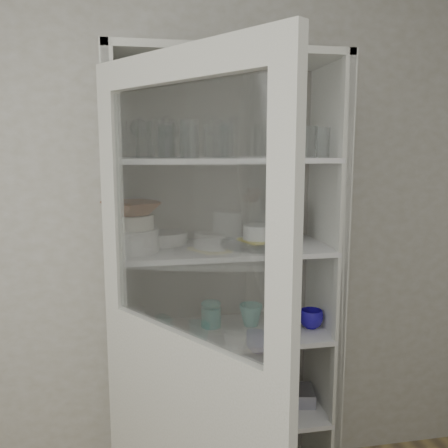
{
  "coord_description": "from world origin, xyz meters",
  "views": [
    {
      "loc": [
        -0.19,
        -0.8,
        1.7
      ],
      "look_at": [
        0.2,
        1.27,
        1.36
      ],
      "focal_mm": 38.0,
      "sensor_mm": 36.0,
      "label": 1
    }
  ],
  "objects_px": {
    "goblet_1": "(171,139)",
    "cupboard_door": "(185,398)",
    "pantry_cabinet": "(222,309)",
    "mug_teal": "(251,315)",
    "yellow_trivet": "(259,240)",
    "measuring_cups": "(150,338)",
    "terracotta_bowl": "(131,208)",
    "goblet_3": "(289,136)",
    "mug_white": "(285,324)",
    "cream_dish": "(160,410)",
    "plate_stack_front": "(132,240)",
    "glass_platter": "(259,243)",
    "goblet_2": "(216,136)",
    "tin_box": "(291,395)",
    "plate_stack_back": "(163,237)",
    "cream_bowl": "(131,222)",
    "mug_blue": "(311,319)",
    "white_ramekin": "(259,232)",
    "goblet_0": "(140,136)",
    "teal_jar": "(211,315)",
    "white_canister": "(135,321)",
    "grey_bowl_stack": "(280,224)"
  },
  "relations": [
    {
      "from": "grey_bowl_stack",
      "to": "mug_white",
      "type": "height_order",
      "value": "grey_bowl_stack"
    },
    {
      "from": "goblet_2",
      "to": "white_ramekin",
      "type": "xyz_separation_m",
      "value": [
        0.18,
        -0.09,
        -0.43
      ]
    },
    {
      "from": "terracotta_bowl",
      "to": "measuring_cups",
      "type": "bearing_deg",
      "value": -44.26
    },
    {
      "from": "glass_platter",
      "to": "measuring_cups",
      "type": "height_order",
      "value": "glass_platter"
    },
    {
      "from": "pantry_cabinet",
      "to": "mug_teal",
      "type": "relative_size",
      "value": 18.77
    },
    {
      "from": "yellow_trivet",
      "to": "white_canister",
      "type": "distance_m",
      "value": 0.68
    },
    {
      "from": "terracotta_bowl",
      "to": "yellow_trivet",
      "type": "relative_size",
      "value": 1.58
    },
    {
      "from": "grey_bowl_stack",
      "to": "tin_box",
      "type": "height_order",
      "value": "grey_bowl_stack"
    },
    {
      "from": "cupboard_door",
      "to": "plate_stack_front",
      "type": "bearing_deg",
      "value": 161.75
    },
    {
      "from": "goblet_3",
      "to": "white_canister",
      "type": "height_order",
      "value": "goblet_3"
    },
    {
      "from": "white_ramekin",
      "to": "plate_stack_back",
      "type": "bearing_deg",
      "value": 163.15
    },
    {
      "from": "goblet_2",
      "to": "terracotta_bowl",
      "type": "relative_size",
      "value": 0.8
    },
    {
      "from": "goblet_0",
      "to": "tin_box",
      "type": "distance_m",
      "value": 1.45
    },
    {
      "from": "pantry_cabinet",
      "to": "goblet_0",
      "type": "height_order",
      "value": "pantry_cabinet"
    },
    {
      "from": "goblet_1",
      "to": "measuring_cups",
      "type": "height_order",
      "value": "goblet_1"
    },
    {
      "from": "glass_platter",
      "to": "cream_bowl",
      "type": "bearing_deg",
      "value": -178.47
    },
    {
      "from": "goblet_3",
      "to": "mug_teal",
      "type": "distance_m",
      "value": 0.86
    },
    {
      "from": "cream_dish",
      "to": "yellow_trivet",
      "type": "bearing_deg",
      "value": 1.03
    },
    {
      "from": "goblet_1",
      "to": "mug_white",
      "type": "xyz_separation_m",
      "value": [
        0.49,
        -0.22,
        -0.83
      ]
    },
    {
      "from": "yellow_trivet",
      "to": "cupboard_door",
      "type": "bearing_deg",
      "value": -124.89
    },
    {
      "from": "goblet_0",
      "to": "tin_box",
      "type": "bearing_deg",
      "value": -8.59
    },
    {
      "from": "white_canister",
      "to": "plate_stack_back",
      "type": "bearing_deg",
      "value": 26.7
    },
    {
      "from": "mug_teal",
      "to": "mug_white",
      "type": "bearing_deg",
      "value": -46.84
    },
    {
      "from": "goblet_0",
      "to": "mug_teal",
      "type": "distance_m",
      "value": 0.98
    },
    {
      "from": "terracotta_bowl",
      "to": "yellow_trivet",
      "type": "bearing_deg",
      "value": 1.53
    },
    {
      "from": "goblet_1",
      "to": "cupboard_door",
      "type": "bearing_deg",
      "value": -91.95
    },
    {
      "from": "goblet_3",
      "to": "measuring_cups",
      "type": "xyz_separation_m",
      "value": [
        -0.67,
        -0.17,
        -0.87
      ]
    },
    {
      "from": "terracotta_bowl",
      "to": "mug_teal",
      "type": "height_order",
      "value": "terracotta_bowl"
    },
    {
      "from": "plate_stack_front",
      "to": "mug_blue",
      "type": "relative_size",
      "value": 2.11
    },
    {
      "from": "plate_stack_back",
      "to": "cream_bowl",
      "type": "height_order",
      "value": "cream_bowl"
    },
    {
      "from": "goblet_1",
      "to": "plate_stack_front",
      "type": "bearing_deg",
      "value": -142.0
    },
    {
      "from": "goblet_3",
      "to": "mug_teal",
      "type": "height_order",
      "value": "goblet_3"
    },
    {
      "from": "mug_teal",
      "to": "mug_white",
      "type": "relative_size",
      "value": 1.06
    },
    {
      "from": "tin_box",
      "to": "pantry_cabinet",
      "type": "bearing_deg",
      "value": 170.53
    },
    {
      "from": "yellow_trivet",
      "to": "measuring_cups",
      "type": "distance_m",
      "value": 0.65
    },
    {
      "from": "goblet_3",
      "to": "mug_teal",
      "type": "relative_size",
      "value": 1.7
    },
    {
      "from": "mug_white",
      "to": "glass_platter",
      "type": "bearing_deg",
      "value": 148.31
    },
    {
      "from": "measuring_cups",
      "to": "cream_dish",
      "type": "height_order",
      "value": "measuring_cups"
    },
    {
      "from": "cupboard_door",
      "to": "pantry_cabinet",
      "type": "bearing_deg",
      "value": 125.26
    },
    {
      "from": "goblet_2",
      "to": "goblet_3",
      "type": "xyz_separation_m",
      "value": [
        0.34,
        0.0,
        0.0
      ]
    },
    {
      "from": "plate_stack_back",
      "to": "white_ramekin",
      "type": "relative_size",
      "value": 1.53
    },
    {
      "from": "goblet_2",
      "to": "mug_white",
      "type": "height_order",
      "value": "goblet_2"
    },
    {
      "from": "measuring_cups",
      "to": "yellow_trivet",
      "type": "bearing_deg",
      "value": 8.86
    },
    {
      "from": "pantry_cabinet",
      "to": "plate_stack_back",
      "type": "distance_m",
      "value": 0.44
    },
    {
      "from": "goblet_3",
      "to": "tin_box",
      "type": "height_order",
      "value": "goblet_3"
    },
    {
      "from": "pantry_cabinet",
      "to": "goblet_3",
      "type": "height_order",
      "value": "pantry_cabinet"
    },
    {
      "from": "mug_white",
      "to": "cream_bowl",
      "type": "bearing_deg",
      "value": -176.69
    },
    {
      "from": "goblet_3",
      "to": "teal_jar",
      "type": "bearing_deg",
      "value": -176.67
    },
    {
      "from": "glass_platter",
      "to": "cream_dish",
      "type": "distance_m",
      "value": 0.9
    },
    {
      "from": "measuring_cups",
      "to": "cream_dish",
      "type": "distance_m",
      "value": 0.39
    }
  ]
}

